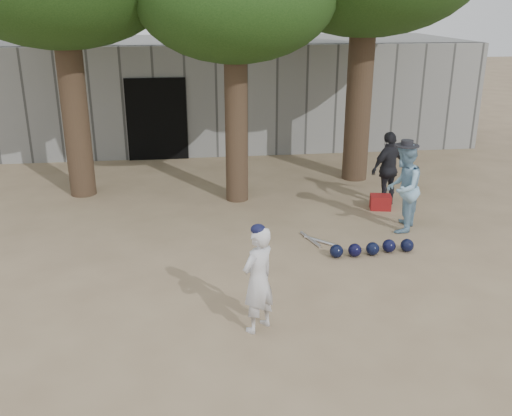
{
  "coord_description": "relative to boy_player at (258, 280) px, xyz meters",
  "views": [
    {
      "loc": [
        -0.52,
        -7.59,
        4.12
      ],
      "look_at": [
        0.6,
        1.0,
        0.95
      ],
      "focal_mm": 40.0,
      "sensor_mm": 36.0,
      "label": 1
    }
  ],
  "objects": [
    {
      "name": "ground",
      "position": [
        -0.36,
        1.07,
        -0.73
      ],
      "size": [
        70.0,
        70.0,
        0.0
      ],
      "primitive_type": "plane",
      "color": "#937C5E",
      "rests_on": "ground"
    },
    {
      "name": "bat_pile",
      "position": [
        1.43,
        2.74,
        -0.7
      ],
      "size": [
        0.58,
        0.75,
        0.06
      ],
      "color": "silver",
      "rests_on": "ground"
    },
    {
      "name": "helmet_row",
      "position": [
        2.26,
        2.09,
        -0.61
      ],
      "size": [
        1.51,
        0.33,
        0.23
      ],
      "color": "black",
      "rests_on": "ground"
    },
    {
      "name": "back_building",
      "position": [
        -0.36,
        11.41,
        0.77
      ],
      "size": [
        16.0,
        5.24,
        3.0
      ],
      "color": "gray",
      "rests_on": "ground"
    },
    {
      "name": "red_bag",
      "position": [
        3.15,
        4.26,
        -0.58
      ],
      "size": [
        0.48,
        0.41,
        0.3
      ],
      "primitive_type": "cube",
      "rotation": [
        0.0,
        0.0,
        -0.23
      ],
      "color": "maroon",
      "rests_on": "ground"
    },
    {
      "name": "spectator_blue",
      "position": [
        3.13,
        3.1,
        0.11
      ],
      "size": [
        0.96,
        1.02,
        1.67
      ],
      "primitive_type": "imported",
      "rotation": [
        0.0,
        0.0,
        4.17
      ],
      "color": "#81ACC8",
      "rests_on": "ground"
    },
    {
      "name": "boy_player",
      "position": [
        0.0,
        0.0,
        0.0
      ],
      "size": [
        0.63,
        0.61,
        1.46
      ],
      "primitive_type": "imported",
      "rotation": [
        0.0,
        0.0,
        3.84
      ],
      "color": "silver",
      "rests_on": "ground"
    },
    {
      "name": "spectator_dark",
      "position": [
        3.37,
        4.54,
        0.06
      ],
      "size": [
        1.0,
        0.75,
        1.58
      ],
      "primitive_type": "imported",
      "rotation": [
        0.0,
        0.0,
        3.59
      ],
      "color": "black",
      "rests_on": "ground"
    }
  ]
}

